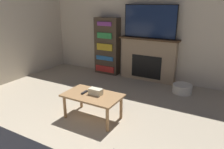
# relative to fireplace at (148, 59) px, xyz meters

# --- Properties ---
(wall_back) EXTENTS (6.89, 0.06, 2.70)m
(wall_back) POSITION_rel_fireplace_xyz_m (0.13, 0.14, 0.83)
(wall_back) COLOR beige
(wall_back) RESTS_ON ground_plane
(fireplace) EXTENTS (1.45, 0.28, 1.04)m
(fireplace) POSITION_rel_fireplace_xyz_m (0.00, 0.00, 0.00)
(fireplace) COLOR tan
(fireplace) RESTS_ON ground_plane
(tv) EXTENTS (1.26, 0.03, 0.76)m
(tv) POSITION_rel_fireplace_xyz_m (0.00, -0.02, 0.89)
(tv) COLOR black
(tv) RESTS_ON fireplace
(coffee_table) EXTENTS (0.94, 0.56, 0.42)m
(coffee_table) POSITION_rel_fireplace_xyz_m (-0.10, -2.24, -0.16)
(coffee_table) COLOR #A87A4C
(coffee_table) RESTS_ON ground_plane
(tissue_box) EXTENTS (0.22, 0.12, 0.10)m
(tissue_box) POSITION_rel_fireplace_xyz_m (-0.06, -2.21, -0.05)
(tissue_box) COLOR beige
(tissue_box) RESTS_ON coffee_table
(remote_control) EXTENTS (0.04, 0.15, 0.02)m
(remote_control) POSITION_rel_fireplace_xyz_m (-0.25, -2.25, -0.09)
(remote_control) COLOR black
(remote_control) RESTS_ON coffee_table
(bookshelf) EXTENTS (0.66, 0.29, 1.47)m
(bookshelf) POSITION_rel_fireplace_xyz_m (-1.14, -0.02, 0.21)
(bookshelf) COLOR #4C3D2D
(bookshelf) RESTS_ON ground_plane
(storage_basket) EXTENTS (0.41, 0.41, 0.19)m
(storage_basket) POSITION_rel_fireplace_xyz_m (0.95, -0.43, -0.43)
(storage_basket) COLOR silver
(storage_basket) RESTS_ON ground_plane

